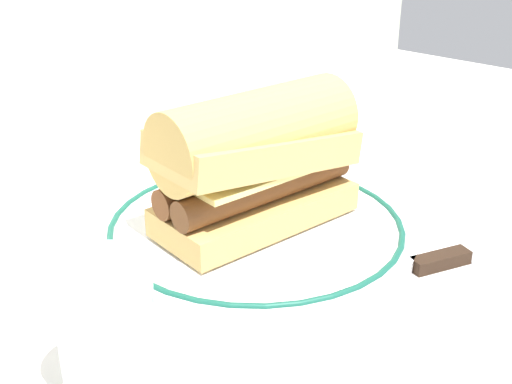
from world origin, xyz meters
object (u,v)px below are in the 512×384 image
at_px(drinking_glass, 108,341).
at_px(butter_knife, 474,253).
at_px(sausage_sandwich, 256,157).
at_px(plate, 256,228).

xyz_separation_m(drinking_glass, butter_knife, (0.32, -0.10, -0.04)).
bearing_deg(sausage_sandwich, plate, -16.02).
xyz_separation_m(sausage_sandwich, drinking_glass, (-0.22, -0.07, -0.04)).
distance_m(drinking_glass, butter_knife, 0.33).
bearing_deg(butter_knife, drinking_glass, 163.37).
xyz_separation_m(plate, drinking_glass, (-0.22, -0.07, 0.03)).
xyz_separation_m(sausage_sandwich, butter_knife, (0.10, -0.17, -0.07)).
bearing_deg(drinking_glass, plate, 18.78).
bearing_deg(plate, drinking_glass, -161.22).
bearing_deg(plate, butter_knife, -60.00).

